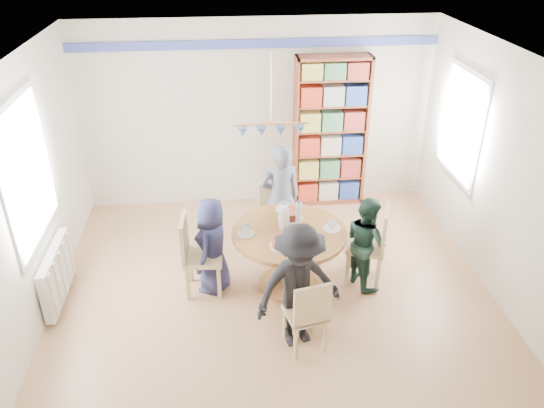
{
  "coord_description": "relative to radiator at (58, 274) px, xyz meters",
  "views": [
    {
      "loc": [
        -0.52,
        -4.72,
        3.88
      ],
      "look_at": [
        0.0,
        0.4,
        1.05
      ],
      "focal_mm": 35.0,
      "sensor_mm": 36.0,
      "label": 1
    }
  ],
  "objects": [
    {
      "name": "chair_left",
      "position": [
        1.54,
        0.01,
        0.19
      ],
      "size": [
        0.45,
        0.45,
        0.97
      ],
      "color": "#D8BE85",
      "rests_on": "ground"
    },
    {
      "name": "chair_right",
      "position": [
        3.59,
        0.01,
        0.19
      ],
      "size": [
        0.56,
        0.56,
        0.98
      ],
      "color": "#D8BE85",
      "rests_on": "ground"
    },
    {
      "name": "dining_table",
      "position": [
        2.6,
        -0.01,
        0.21
      ],
      "size": [
        1.3,
        1.3,
        0.75
      ],
      "color": "brown",
      "rests_on": "ground"
    },
    {
      "name": "radiator",
      "position": [
        0.0,
        0.0,
        0.0
      ],
      "size": [
        0.12,
        1.0,
        0.6
      ],
      "color": "silver",
      "rests_on": "ground"
    },
    {
      "name": "person_far",
      "position": [
        2.6,
        0.88,
        0.36
      ],
      "size": [
        0.56,
        0.41,
        1.42
      ],
      "primitive_type": "imported",
      "rotation": [
        0.0,
        0.0,
        3.27
      ],
      "color": "gray",
      "rests_on": "ground"
    },
    {
      "name": "room_shell",
      "position": [
        2.16,
        0.57,
        1.3
      ],
      "size": [
        5.0,
        5.0,
        5.0
      ],
      "color": "white",
      "rests_on": "ground"
    },
    {
      "name": "ground",
      "position": [
        2.42,
        -0.3,
        -0.35
      ],
      "size": [
        5.0,
        5.0,
        0.0
      ],
      "primitive_type": "plane",
      "color": "tan"
    },
    {
      "name": "tableware",
      "position": [
        2.57,
        0.02,
        0.47
      ],
      "size": [
        1.18,
        1.18,
        0.31
      ],
      "color": "white",
      "rests_on": "dining_table"
    },
    {
      "name": "chair_far",
      "position": [
        2.54,
        0.98,
        0.11
      ],
      "size": [
        0.44,
        0.44,
        0.84
      ],
      "color": "#D8BE85",
      "rests_on": "ground"
    },
    {
      "name": "person_right",
      "position": [
        3.49,
        -0.03,
        0.22
      ],
      "size": [
        0.59,
        0.66,
        1.13
      ],
      "primitive_type": "imported",
      "rotation": [
        0.0,
        0.0,
        1.9
      ],
      "color": "#183128",
      "rests_on": "ground"
    },
    {
      "name": "person_left",
      "position": [
        1.73,
        0.04,
        0.23
      ],
      "size": [
        0.55,
        0.67,
        1.17
      ],
      "primitive_type": "imported",
      "rotation": [
        0.0,
        0.0,
        -1.93
      ],
      "color": "#1B1D3C",
      "rests_on": "ground"
    },
    {
      "name": "bookshelf",
      "position": [
        3.46,
        2.04,
        0.73
      ],
      "size": [
        1.05,
        0.31,
        2.2
      ],
      "color": "brown",
      "rests_on": "ground"
    },
    {
      "name": "chair_near",
      "position": [
        2.65,
        -1.07,
        0.12
      ],
      "size": [
        0.45,
        0.45,
        0.86
      ],
      "color": "#D8BE85",
      "rests_on": "ground"
    },
    {
      "name": "person_near",
      "position": [
        2.57,
        -0.93,
        0.33
      ],
      "size": [
        0.98,
        0.72,
        1.36
      ],
      "primitive_type": "imported",
      "rotation": [
        0.0,
        0.0,
        0.27
      ],
      "color": "black",
      "rests_on": "ground"
    }
  ]
}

